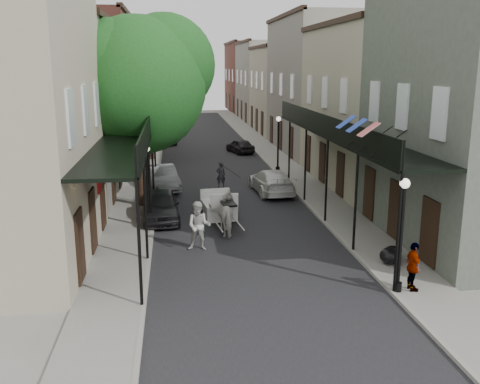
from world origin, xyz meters
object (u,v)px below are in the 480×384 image
object	(u,v)px
lamppost_right_far	(278,143)
pedestrian_walking	(199,226)
tree_far	(154,83)
car_right_far	(240,146)
carriage	(217,194)
pedestrian_sidewalk_right	(413,267)
car_left_near	(161,205)
lamppost_left	(147,185)
tree_near	(146,80)
lamppost_right_near	(401,234)
car_right_near	(271,181)
pedestrian_sidewalk_left	(143,154)
car_left_mid	(163,178)
car_left_far	(166,137)
horse	(229,214)

from	to	relation	value
lamppost_right_far	pedestrian_walking	bearing A→B (deg)	-112.18
tree_far	car_right_far	world-z (taller)	tree_far
carriage	pedestrian_sidewalk_right	bearing A→B (deg)	-67.36
pedestrian_walking	car_left_near	world-z (taller)	pedestrian_walking
lamppost_left	car_left_near	bearing A→B (deg)	71.59
tree_near	lamppost_left	world-z (taller)	tree_near
lamppost_right_near	car_right_near	distance (m)	14.39
pedestrian_sidewalk_left	pedestrian_sidewalk_right	xyz separation A→B (m)	(9.70, -22.84, -0.08)
pedestrian_sidewalk_right	car_right_far	bearing A→B (deg)	5.63
pedestrian_walking	car_left_mid	xyz separation A→B (m)	(-1.60, 10.96, -0.30)
lamppost_right_near	car_left_far	xyz separation A→B (m)	(-7.70, 34.95, -1.43)
pedestrian_sidewalk_right	car_right_far	world-z (taller)	pedestrian_sidewalk_right
lamppost_right_near	pedestrian_sidewalk_left	world-z (taller)	lamppost_right_near
tree_far	tree_near	bearing A→B (deg)	-89.81
horse	car_right_far	world-z (taller)	horse
tree_far	pedestrian_sidewalk_left	size ratio (longest dim) A/B	4.83
lamppost_left	carriage	bearing A→B (deg)	28.74
lamppost_left	car_left_far	bearing A→B (deg)	88.94
tree_far	lamppost_left	distance (m)	18.57
lamppost_left	car_left_near	distance (m)	2.07
lamppost_right_near	pedestrian_sidewalk_left	distance (m)	24.65
car_left_far	pedestrian_walking	bearing A→B (deg)	-85.44
lamppost_left	lamppost_right_far	xyz separation A→B (m)	(8.20, 12.00, 0.00)
lamppost_right_near	car_left_near	size ratio (longest dim) A/B	0.88
lamppost_right_far	car_left_mid	distance (m)	8.78
lamppost_left	car_right_far	size ratio (longest dim) A/B	1.04
car_right_near	lamppost_left	bearing A→B (deg)	39.38
lamppost_right_far	car_left_mid	world-z (taller)	lamppost_right_far
lamppost_left	pedestrian_sidewalk_left	xyz separation A→B (m)	(-1.02, 14.84, -1.04)
pedestrian_sidewalk_right	car_left_near	world-z (taller)	pedestrian_sidewalk_right
tree_near	car_right_far	bearing A→B (deg)	67.63
tree_near	tree_far	distance (m)	14.02
carriage	car_left_far	size ratio (longest dim) A/B	0.64
tree_near	pedestrian_sidewalk_left	bearing A→B (deg)	94.93
lamppost_left	car_left_mid	bearing A→B (deg)	86.42
tree_far	lamppost_right_far	world-z (taller)	tree_far
tree_far	horse	bearing A→B (deg)	-79.15
lamppost_right_near	pedestrian_walking	distance (m)	7.98
pedestrian_sidewalk_left	pedestrian_sidewalk_right	bearing A→B (deg)	106.34
car_left_mid	car_left_far	world-z (taller)	car_left_mid
car_right_near	car_right_far	size ratio (longest dim) A/B	1.33
car_left_near	lamppost_right_far	bearing A→B (deg)	51.46
tree_far	pedestrian_sidewalk_left	world-z (taller)	tree_far
carriage	car_left_mid	distance (m)	6.82
tree_near	horse	bearing A→B (deg)	-54.62
tree_far	car_left_far	distance (m)	10.23
tree_near	car_left_near	bearing A→B (deg)	-77.41
lamppost_right_far	carriage	world-z (taller)	lamppost_right_far
carriage	car_left_mid	bearing A→B (deg)	106.68
horse	tree_near	bearing A→B (deg)	-61.33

